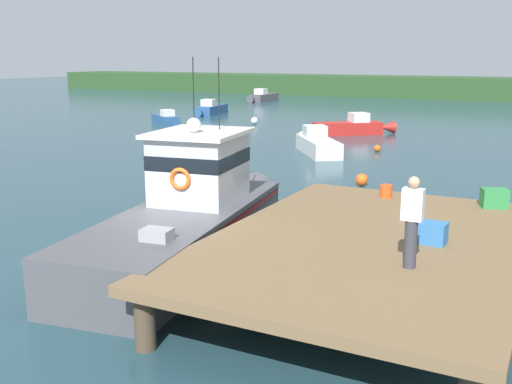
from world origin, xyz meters
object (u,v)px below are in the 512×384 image
crate_stack_mid_dock (494,198)px  moored_boat_mid_harbor (316,144)px  moored_boat_outer_mooring (263,97)px  crate_stack_near_edge (431,233)px  moored_boat_near_channel (353,127)px  mooring_buoy_outer (254,121)px  mooring_buoy_inshore (377,148)px  main_fishing_boat (190,215)px  bait_bucket (386,191)px  moored_boat_off_the_point (210,109)px  mooring_buoy_spare_mooring (362,180)px  moored_boat_far_left (166,119)px  deckhand_by_the_boat (412,220)px

crate_stack_mid_dock → moored_boat_mid_harbor: (-9.80, 13.01, -0.97)m
moored_boat_mid_harbor → moored_boat_outer_mooring: bearing=121.1°
crate_stack_near_edge → crate_stack_mid_dock: size_ratio=1.00×
moored_boat_near_channel → mooring_buoy_outer: size_ratio=9.21×
moored_boat_near_channel → mooring_buoy_inshore: (3.34, -6.15, -0.29)m
main_fishing_boat → bait_bucket: size_ratio=29.30×
moored_boat_off_the_point → mooring_buoy_inshore: (18.20, -13.33, -0.27)m
moored_boat_outer_mooring → mooring_buoy_outer: (9.43, -20.11, -0.22)m
bait_bucket → moored_boat_off_the_point: bearing=128.8°
moored_boat_outer_mooring → mooring_buoy_inshore: bearing=-53.8°
main_fishing_boat → moored_boat_outer_mooring: (-21.40, 46.66, -0.53)m
mooring_buoy_spare_mooring → mooring_buoy_inshore: (-1.82, 8.39, -0.06)m
moored_boat_far_left → crate_stack_near_edge: bearing=-45.6°
bait_bucket → moored_boat_near_channel: 22.49m
moored_boat_near_channel → mooring_buoy_inshore: 7.01m
moored_boat_mid_harbor → moored_boat_off_the_point: moored_boat_mid_harbor is taller
mooring_buoy_outer → bait_bucket: bearing=-55.6°
moored_boat_outer_mooring → moored_boat_off_the_point: size_ratio=1.06×
moored_boat_outer_mooring → moored_boat_far_left: moored_boat_outer_mooring is taller
deckhand_by_the_boat → mooring_buoy_inshore: 21.03m
bait_bucket → deckhand_by_the_boat: 5.42m
mooring_buoy_spare_mooring → mooring_buoy_outer: bearing=128.4°
moored_boat_near_channel → moored_boat_far_left: size_ratio=1.22×
deckhand_by_the_boat → moored_boat_far_left: (-23.55, 25.68, -1.70)m
crate_stack_near_edge → deckhand_by_the_boat: deckhand_by_the_boat is taller
crate_stack_mid_dock → bait_bucket: 2.64m
main_fishing_boat → mooring_buoy_inshore: size_ratio=28.05×
mooring_buoy_inshore → moored_boat_far_left: bearing=161.7°
main_fishing_boat → mooring_buoy_outer: size_ratio=19.52×
main_fishing_boat → moored_boat_outer_mooring: main_fishing_boat is taller
moored_boat_off_the_point → mooring_buoy_spare_mooring: (20.02, -21.72, -0.21)m
mooring_buoy_outer → mooring_buoy_spare_mooring: mooring_buoy_outer is taller
crate_stack_near_edge → moored_boat_outer_mooring: 54.26m
mooring_buoy_spare_mooring → main_fishing_boat: bearing=-97.9°
moored_boat_mid_harbor → mooring_buoy_outer: bearing=130.9°
crate_stack_mid_dock → mooring_buoy_spare_mooring: bearing=129.9°
crate_stack_mid_dock → main_fishing_boat: bearing=-153.0°
bait_bucket → crate_stack_near_edge: bearing=-62.0°
main_fishing_boat → moored_boat_off_the_point: (-18.68, 31.45, -0.56)m
main_fishing_boat → moored_boat_mid_harbor: main_fishing_boat is taller
crate_stack_mid_dock → moored_boat_outer_mooring: crate_stack_mid_dock is taller
moored_boat_outer_mooring → main_fishing_boat: bearing=-65.4°
crate_stack_near_edge → deckhand_by_the_boat: size_ratio=0.37×
bait_bucket → moored_boat_far_left: bearing=136.5°
crate_stack_mid_dock → mooring_buoy_inshore: (-7.11, 14.74, -1.26)m
crate_stack_near_edge → mooring_buoy_inshore: size_ratio=1.69×
mooring_buoy_outer → mooring_buoy_spare_mooring: size_ratio=1.08×
deckhand_by_the_boat → moored_boat_outer_mooring: 55.66m
main_fishing_boat → mooring_buoy_inshore: (-0.47, 18.12, -0.83)m
crate_stack_mid_dock → moored_boat_outer_mooring: size_ratio=0.11×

